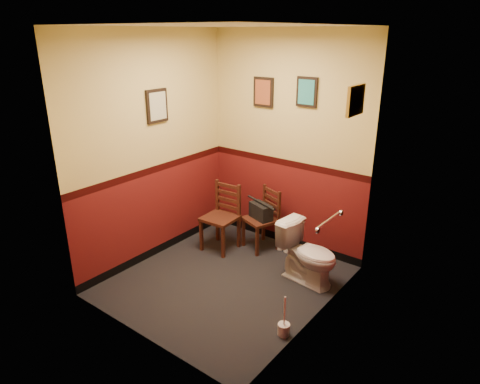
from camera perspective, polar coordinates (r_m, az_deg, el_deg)
name	(u,v)px	position (r m, az deg, el deg)	size (l,w,h in m)	color
floor	(227,281)	(4.95, -1.80, -11.72)	(2.20, 2.40, 0.00)	black
ceiling	(223,25)	(4.18, -2.23, 21.32)	(2.20, 2.40, 0.00)	silver
wall_back	(287,144)	(5.33, 6.26, 6.40)	(2.20, 2.70, 0.00)	maroon
wall_front	(132,202)	(3.59, -14.22, -1.26)	(2.20, 2.70, 0.00)	maroon
wall_left	(152,150)	(5.12, -11.60, 5.53)	(2.40, 2.70, 0.00)	maroon
wall_right	(322,190)	(3.81, 10.91, 0.33)	(2.40, 2.70, 0.00)	maroon
grab_bar	(329,221)	(4.18, 11.74, -3.78)	(0.05, 0.56, 0.06)	silver
framed_print_back_a	(263,92)	(5.38, 3.14, 13.15)	(0.28, 0.04, 0.36)	black
framed_print_back_b	(307,92)	(5.06, 8.90, 13.04)	(0.26, 0.04, 0.34)	black
framed_print_left	(157,106)	(5.07, -11.00, 11.20)	(0.04, 0.30, 0.38)	black
framed_print_right	(355,100)	(4.18, 15.14, 11.71)	(0.04, 0.34, 0.28)	olive
toilet	(308,254)	(4.84, 9.10, -8.17)	(0.39, 0.69, 0.68)	white
toilet_brush	(284,328)	(4.18, 5.85, -17.65)	(0.11, 0.11, 0.41)	silver
chair_left	(222,217)	(5.46, -2.45, -3.35)	(0.42, 0.42, 0.86)	#4B2216
chair_right	(263,219)	(5.48, 3.08, -3.61)	(0.48, 0.48, 0.80)	#4B2216
handbag	(261,211)	(5.42, 2.79, -2.56)	(0.35, 0.25, 0.23)	black
tp_stack	(284,244)	(5.56, 5.86, -6.94)	(0.23, 0.12, 0.20)	silver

